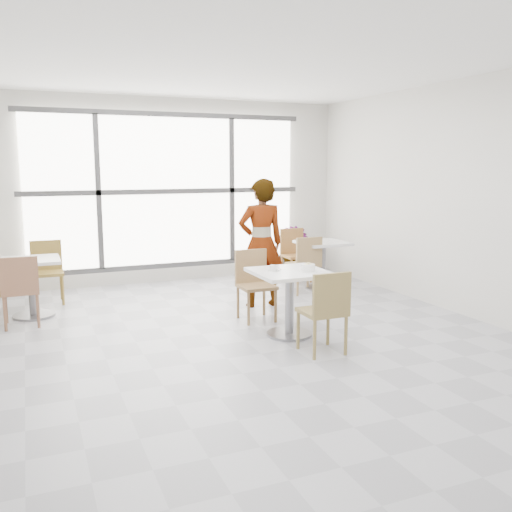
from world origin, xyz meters
name	(u,v)px	position (x,y,z in m)	size (l,w,h in m)	color
floor	(246,341)	(0.00, 0.00, 0.00)	(7.00, 7.00, 0.00)	#9E9EA5
ceiling	(245,57)	(0.00, 0.00, 3.00)	(7.00, 7.00, 0.00)	white
wall_back	(167,191)	(0.00, 3.50, 1.50)	(6.00, 6.00, 0.00)	silver
wall_right	(465,199)	(3.00, 0.00, 1.50)	(7.00, 7.00, 0.00)	silver
window	(168,191)	(0.00, 3.44, 1.50)	(4.60, 0.07, 2.52)	white
main_table	(290,291)	(0.54, 0.01, 0.52)	(0.80, 0.80, 0.75)	white
chair_near	(326,307)	(0.60, -0.71, 0.50)	(0.42, 0.42, 0.87)	olive
chair_far	(254,280)	(0.44, 0.81, 0.50)	(0.42, 0.42, 0.87)	olive
oatmeal_bowl	(308,267)	(0.71, -0.09, 0.79)	(0.21, 0.21, 0.10)	white
coffee_cup	(274,269)	(0.36, 0.06, 0.78)	(0.16, 0.13, 0.07)	white
person	(261,243)	(0.77, 1.37, 0.87)	(0.64, 0.42, 1.75)	black
bg_table_left	(32,279)	(-2.14, 1.99, 0.49)	(0.70, 0.70, 0.75)	silver
bg_table_right	(322,258)	(2.06, 1.96, 0.49)	(0.70, 0.70, 0.75)	silver
bg_chair_left_near	(20,286)	(-2.27, 1.52, 0.50)	(0.42, 0.42, 0.87)	brown
bg_chair_left_far	(47,267)	(-1.93, 2.72, 0.50)	(0.42, 0.42, 0.87)	olive
bg_chair_right_near	(306,261)	(1.68, 1.79, 0.50)	(0.42, 0.42, 0.87)	#997A4C
bg_chair_right_far	(294,251)	(1.96, 2.72, 0.50)	(0.42, 0.42, 0.87)	#976433
plant_right	(296,251)	(2.22, 3.20, 0.42)	(0.47, 0.47, 0.85)	#438B42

